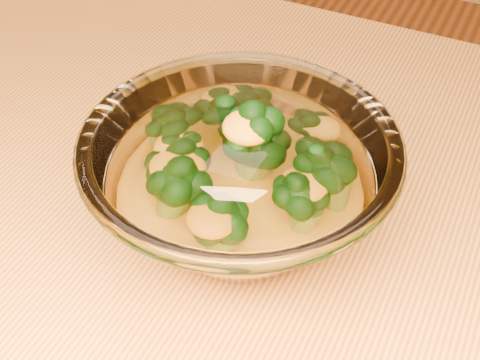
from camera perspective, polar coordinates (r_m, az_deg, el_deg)
name	(u,v)px	position (r m, az deg, el deg)	size (l,w,h in m)	color
table	(234,314)	(0.63, -0.50, -11.34)	(1.20, 0.80, 0.75)	#D28B3F
glass_bowl	(240,185)	(0.52, 0.00, -0.43)	(0.24, 0.24, 0.11)	white
cheese_sauce	(240,206)	(0.54, 0.00, -2.20)	(0.14, 0.14, 0.04)	yellow
broccoli_heap	(242,158)	(0.52, 0.16, 1.89)	(0.17, 0.16, 0.08)	black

